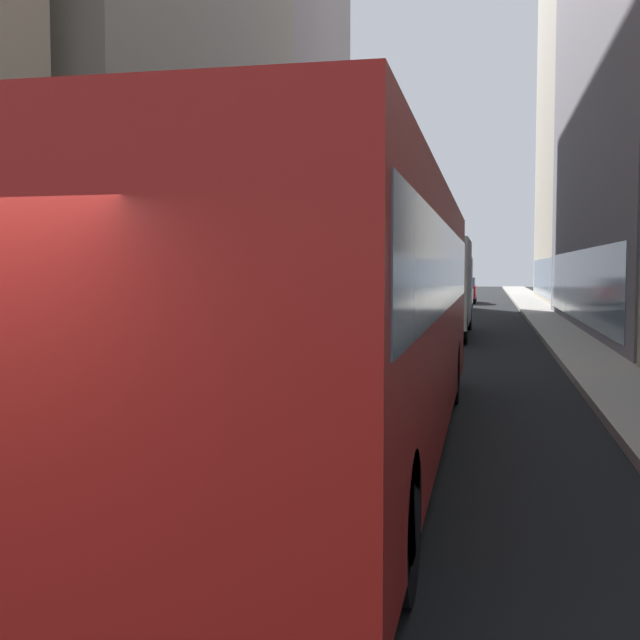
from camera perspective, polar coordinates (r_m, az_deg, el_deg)
The scene contains 12 objects.
ground_plane at distance 38.76m, azimuth 7.74°, elevation 0.49°, with size 120.00×120.00×0.00m, color black.
sidewalk_left at distance 39.59m, azimuth -0.51°, elevation 0.70°, with size 2.40×110.00×0.15m, color gray.
sidewalk_right at distance 38.74m, azimuth 16.18°, elevation 0.49°, with size 2.40×110.00×0.15m, color #ADA89E.
building_left_mid at distance 33.13m, azimuth -16.25°, elevation 21.12°, with size 11.01×19.31×24.31m.
building_left_far at distance 52.02m, azimuth -4.88°, elevation 14.95°, with size 9.16×19.66×24.62m.
transit_bus at distance 9.31m, azimuth 1.45°, elevation 1.38°, with size 2.78×11.53×3.05m.
car_red_coupe at distance 50.83m, azimuth 10.14°, elevation 2.16°, with size 1.94×4.50×1.62m.
car_yellow_taxi at distance 48.44m, azimuth 7.20°, elevation 2.11°, with size 1.82×3.93×1.62m.
car_silver_sedan at distance 42.38m, azimuth 9.75°, elevation 1.86°, with size 1.81×3.97×1.62m.
car_blue_hatchback at distance 40.15m, azimuth 6.19°, elevation 1.79°, with size 1.87×4.22×1.62m.
car_black_suv at distance 25.92m, azimuth 2.93°, elevation 0.77°, with size 1.78×4.55×1.62m.
box_truck at distance 25.45m, azimuth 8.22°, elevation 2.58°, with size 2.30×7.50×3.05m.
Camera 1 is at (2.91, -3.59, 2.16)m, focal length 44.22 mm.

